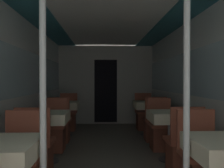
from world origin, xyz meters
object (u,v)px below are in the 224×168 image
object	(u,v)px
chair_left_near_1	(36,154)
chair_right_far_2	(144,118)
dining_table_right_2	(149,106)
dining_table_left_1	(46,119)
chair_left_far_2	(68,118)
support_pole_right_0	(187,96)
chair_left_near_2	(60,128)
dining_table_left_2	(64,107)
chair_left_far_1	(54,134)
dining_table_right_1	(170,118)
support_pole_left_0	(43,96)
chair_right_near_2	(154,127)
chair_right_far_1	(161,133)
chair_right_near_1	(183,153)

from	to	relation	value
chair_left_near_1	chair_right_far_2	size ratio (longest dim) A/B	1.00
dining_table_right_2	chair_right_far_2	distance (m)	0.69
dining_table_left_1	chair_left_far_2	world-z (taller)	chair_left_far_2
support_pole_right_0	dining_table_right_2	bearing A→B (deg)	84.12
chair_left_near_2	dining_table_left_2	bearing A→B (deg)	90.00
chair_left_near_1	chair_left_far_1	distance (m)	1.19
dining_table_left_2	dining_table_right_1	world-z (taller)	same
support_pole_left_0	dining_table_right_2	xyz separation A→B (m)	(1.53, 3.59, -0.46)
chair_left_far_1	dining_table_left_1	bearing A→B (deg)	90.00
dining_table_left_1	chair_right_near_2	xyz separation A→B (m)	(1.90, 1.20, -0.36)
chair_left_far_2	support_pole_left_0	bearing A→B (deg)	95.05
chair_left_near_2	support_pole_right_0	size ratio (longest dim) A/B	0.41
chair_left_near_1	chair_left_near_2	world-z (taller)	same
chair_left_near_1	chair_right_far_1	bearing A→B (deg)	32.04
dining_table_left_1	dining_table_right_2	xyz separation A→B (m)	(1.90, 1.79, 0.00)
dining_table_right_1	chair_right_near_1	xyz separation A→B (m)	(0.00, -0.59, -0.36)
dining_table_right_1	chair_right_far_1	size ratio (longest dim) A/B	0.83
chair_right_near_1	dining_table_right_2	distance (m)	2.41
chair_left_near_1	chair_right_near_1	bearing A→B (deg)	0.00
chair_right_far_1	chair_right_far_2	size ratio (longest dim) A/B	1.00
support_pole_left_0	chair_left_near_1	bearing A→B (deg)	107.10
chair_left_near_2	chair_right_near_2	distance (m)	1.90
support_pole_left_0	chair_left_far_1	size ratio (longest dim) A/B	2.44
chair_left_far_1	dining_table_right_1	bearing A→B (deg)	162.63
chair_right_near_1	chair_right_far_1	world-z (taller)	same
chair_left_near_2	chair_left_far_1	bearing A→B (deg)	-90.00
chair_left_far_1	chair_left_far_2	bearing A→B (deg)	-90.00
chair_right_far_1	chair_right_near_2	distance (m)	0.61
chair_right_far_1	chair_right_far_2	xyz separation A→B (m)	(0.00, 1.79, 0.00)
dining_table_left_1	dining_table_left_2	distance (m)	1.79
dining_table_right_2	chair_right_far_1	bearing A→B (deg)	-90.00
support_pole_left_0	dining_table_left_1	size ratio (longest dim) A/B	2.95
chair_right_far_2	support_pole_right_0	bearing A→B (deg)	84.95
chair_left_far_1	chair_left_near_2	distance (m)	0.61
dining_table_right_1	chair_right_far_2	distance (m)	2.41
dining_table_left_1	chair_left_far_1	size ratio (longest dim) A/B	0.83
dining_table_left_1	chair_right_far_2	distance (m)	3.07
chair_left_far_1	dining_table_left_2	bearing A→B (deg)	-90.00
support_pole_left_0	support_pole_right_0	xyz separation A→B (m)	(1.16, 0.00, 0.00)
dining_table_right_1	chair_right_near_1	bearing A→B (deg)	-90.00
chair_left_far_1	chair_right_far_2	distance (m)	2.61
support_pole_left_0	support_pole_right_0	size ratio (longest dim) A/B	1.00
dining_table_left_2	chair_left_near_2	size ratio (longest dim) A/B	0.83
chair_left_far_1	chair_left_near_1	bearing A→B (deg)	90.00
support_pole_left_0	chair_right_far_1	bearing A→B (deg)	57.40
chair_right_far_1	chair_right_near_2	size ratio (longest dim) A/B	1.00
chair_left_near_1	chair_left_far_2	size ratio (longest dim) A/B	1.00
dining_table_left_2	dining_table_left_1	bearing A→B (deg)	-90.00
dining_table_left_1	chair_left_near_2	distance (m)	1.25
chair_left_far_2	chair_right_far_2	xyz separation A→B (m)	(1.90, 0.00, 0.00)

